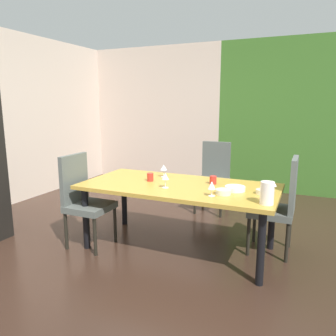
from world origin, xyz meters
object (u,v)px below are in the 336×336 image
object	(u,v)px
dining_table	(179,191)
serving_bowl_west	(262,192)
wine_glass_north	(164,168)
cup_near_window	(150,177)
serving_bowl_rear	(235,188)
chair_right_far	(280,202)
chair_left_near	(83,197)
serving_bowl_front	(223,192)
wine_glass_south	(212,186)
pitcher_center	(267,193)
cup_near_shelf	(213,180)
chair_head_far	(214,174)
wine_glass_left	(165,177)

from	to	relation	value
dining_table	serving_bowl_west	bearing A→B (deg)	-0.81
wine_glass_north	cup_near_window	size ratio (longest dim) A/B	1.61
serving_bowl_rear	chair_right_far	bearing A→B (deg)	38.14
chair_left_near	serving_bowl_front	xyz separation A→B (m)	(1.53, 0.15, 0.19)
wine_glass_south	pitcher_center	xyz separation A→B (m)	(0.50, -0.05, 0.00)
dining_table	cup_near_shelf	xyz separation A→B (m)	(0.32, 0.18, 0.11)
dining_table	chair_right_far	world-z (taller)	chair_right_far
serving_bowl_rear	chair_left_near	bearing A→B (deg)	-168.52
serving_bowl_rear	serving_bowl_west	xyz separation A→B (m)	(0.26, -0.01, -0.00)
chair_right_far	cup_near_shelf	xyz separation A→B (m)	(-0.68, -0.15, 0.20)
chair_left_near	wine_glass_north	bearing A→B (deg)	130.04
dining_table	chair_head_far	world-z (taller)	chair_head_far
chair_right_far	wine_glass_left	size ratio (longest dim) A/B	6.74
chair_head_far	wine_glass_north	world-z (taller)	chair_head_far
chair_head_far	wine_glass_south	bearing A→B (deg)	105.15
chair_left_near	chair_head_far	bearing A→B (deg)	150.79
dining_table	serving_bowl_west	distance (m)	0.87
wine_glass_south	serving_bowl_rear	distance (m)	0.33
chair_left_near	serving_bowl_front	size ratio (longest dim) A/B	6.97
wine_glass_south	serving_bowl_rear	xyz separation A→B (m)	(0.16, 0.28, -0.08)
chair_left_near	serving_bowl_rear	size ratio (longest dim) A/B	5.11
serving_bowl_rear	serving_bowl_front	distance (m)	0.19
serving_bowl_rear	pitcher_center	xyz separation A→B (m)	(0.34, -0.33, 0.08)
cup_near_shelf	chair_right_far	bearing A→B (deg)	12.15
chair_right_far	cup_near_shelf	size ratio (longest dim) A/B	11.90
wine_glass_north	cup_near_shelf	xyz separation A→B (m)	(0.62, -0.09, -0.07)
serving_bowl_front	cup_near_shelf	distance (m)	0.41
serving_bowl_front	cup_near_shelf	size ratio (longest dim) A/B	1.68
wine_glass_north	serving_bowl_front	xyz separation A→B (m)	(0.82, -0.45, -0.08)
serving_bowl_front	chair_left_near	bearing A→B (deg)	-174.55
wine_glass_left	wine_glass_south	size ratio (longest dim) A/B	1.08
serving_bowl_rear	cup_near_window	xyz separation A→B (m)	(-0.95, 0.02, 0.02)
wine_glass_left	cup_near_window	world-z (taller)	wine_glass_left
dining_table	cup_near_shelf	world-z (taller)	cup_near_shelf
dining_table	pitcher_center	bearing A→B (deg)	-19.21
chair_right_far	serving_bowl_rear	size ratio (longest dim) A/B	5.19
chair_head_far	serving_bowl_front	xyz separation A→B (m)	(0.55, -1.61, 0.19)
serving_bowl_west	chair_head_far	bearing A→B (deg)	121.48
dining_table	serving_bowl_rear	bearing A→B (deg)	0.20
chair_right_far	chair_left_near	bearing A→B (deg)	107.82
dining_table	cup_near_window	xyz separation A→B (m)	(-0.35, 0.02, 0.12)
chair_right_far	cup_near_window	distance (m)	1.40
cup_near_window	wine_glass_south	bearing A→B (deg)	-20.80
dining_table	wine_glass_left	size ratio (longest dim) A/B	13.35
serving_bowl_rear	pitcher_center	size ratio (longest dim) A/B	1.00
chair_right_far	cup_near_shelf	world-z (taller)	chair_right_far
serving_bowl_front	pitcher_center	distance (m)	0.45
chair_left_near	cup_near_shelf	xyz separation A→B (m)	(1.33, 0.50, 0.21)
serving_bowl_rear	serving_bowl_front	size ratio (longest dim) A/B	1.36
chair_right_far	serving_bowl_west	world-z (taller)	chair_right_far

